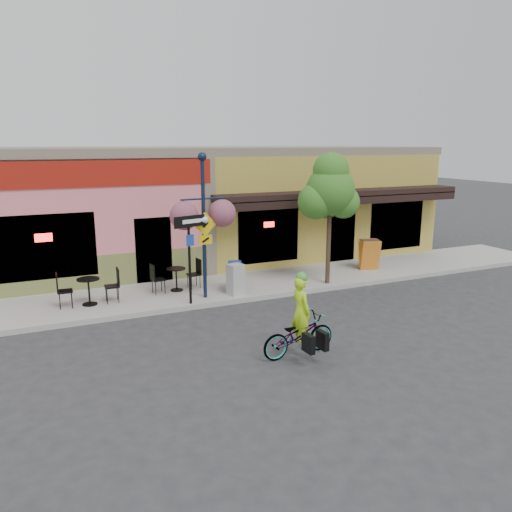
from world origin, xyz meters
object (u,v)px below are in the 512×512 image
at_px(building, 201,202).
at_px(street_tree, 329,219).
at_px(newspaper_box_blue, 235,276).
at_px(lamp_post, 204,227).
at_px(bicycle, 298,335).
at_px(newspaper_box_grey, 236,279).
at_px(cyclist_rider, 301,322).
at_px(one_way_sign, 190,260).

height_order(building, street_tree, building).
height_order(newspaper_box_blue, street_tree, street_tree).
height_order(lamp_post, newspaper_box_blue, lamp_post).
bearing_deg(street_tree, bicycle, -128.81).
xyz_separation_m(building, lamp_post, (-2.03, -6.45, 0.04)).
relative_size(bicycle, newspaper_box_grey, 1.91).
bearing_deg(street_tree, cyclist_rider, -128.40).
distance_m(building, cyclist_rider, 11.13).
height_order(bicycle, cyclist_rider, cyclist_rider).
bearing_deg(street_tree, one_way_sign, -177.23).
xyz_separation_m(one_way_sign, street_tree, (4.75, 0.23, 0.87)).
relative_size(building, newspaper_box_grey, 19.28).
height_order(newspaper_box_grey, street_tree, street_tree).
distance_m(building, lamp_post, 6.76).
xyz_separation_m(newspaper_box_grey, street_tree, (3.23, -0.07, 1.68)).
relative_size(bicycle, newspaper_box_blue, 1.98).
xyz_separation_m(lamp_post, one_way_sign, (-0.57, -0.40, -0.86)).
bearing_deg(one_way_sign, newspaper_box_blue, 8.76).
bearing_deg(newspaper_box_grey, lamp_post, 160.46).
bearing_deg(newspaper_box_blue, building, 104.73).
relative_size(building, one_way_sign, 7.11).
height_order(cyclist_rider, street_tree, street_tree).
height_order(cyclist_rider, newspaper_box_grey, cyclist_rider).
distance_m(one_way_sign, newspaper_box_blue, 2.01).
distance_m(bicycle, one_way_sign, 4.40).
height_order(building, bicycle, building).
height_order(cyclist_rider, lamp_post, lamp_post).
bearing_deg(newspaper_box_grey, building, 66.88).
relative_size(cyclist_rider, lamp_post, 0.37).
height_order(building, lamp_post, building).
bearing_deg(building, bicycle, -96.96).
relative_size(lamp_post, street_tree, 1.00).
bearing_deg(newspaper_box_blue, one_way_sign, -132.21).
distance_m(one_way_sign, newspaper_box_grey, 1.75).
distance_m(bicycle, lamp_post, 4.90).
distance_m(building, newspaper_box_blue, 6.38).
bearing_deg(newspaper_box_blue, cyclist_rider, -70.86).
relative_size(lamp_post, newspaper_box_blue, 4.68).
relative_size(cyclist_rider, one_way_sign, 0.61).
xyz_separation_m(lamp_post, newspaper_box_blue, (1.10, 0.36, -1.68)).
xyz_separation_m(lamp_post, newspaper_box_grey, (0.94, -0.10, -1.67)).
relative_size(bicycle, lamp_post, 0.42).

